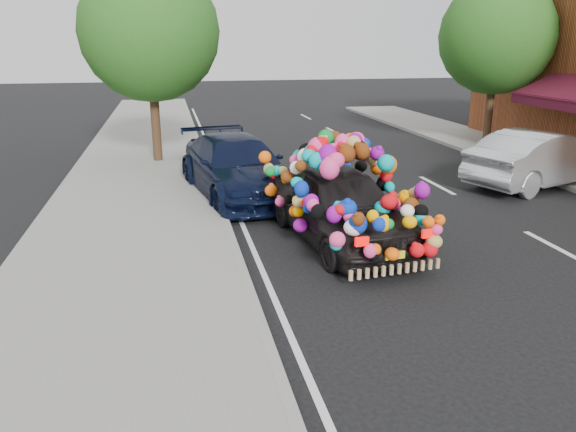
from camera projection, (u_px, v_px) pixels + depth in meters
name	position (u px, v px, depth m)	size (l,w,h in m)	color
ground	(376.00, 264.00, 9.80)	(100.00, 100.00, 0.00)	black
sidewalk	(121.00, 281.00, 8.93)	(4.00, 60.00, 0.12)	gray
kerb	(242.00, 271.00, 9.31)	(0.15, 60.00, 0.13)	gray
lane_markings	(558.00, 249.00, 10.51)	(6.00, 50.00, 0.01)	silver
tree_near_sidewalk	(149.00, 31.00, 16.73)	(4.20, 4.20, 6.13)	#332114
tree_far_b	(497.00, 37.00, 19.57)	(4.00, 4.00, 5.90)	#332114
plush_art_car	(340.00, 187.00, 10.65)	(2.62, 4.71, 2.11)	black
navy_sedan	(237.00, 167.00, 13.99)	(2.06, 5.08, 1.47)	black
silver_hatchback	(541.00, 159.00, 14.92)	(1.58, 4.53, 1.49)	#B9BBC0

